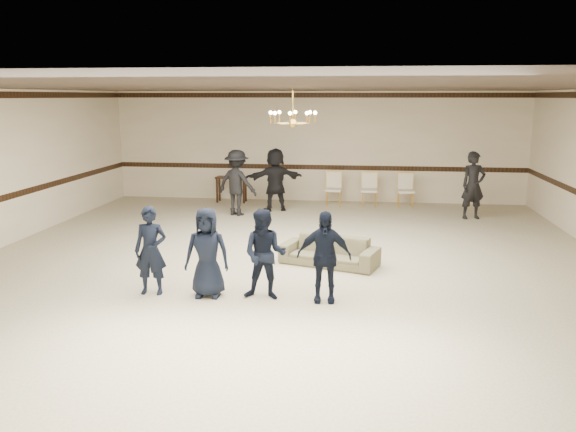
# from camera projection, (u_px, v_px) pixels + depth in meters

# --- Properties ---
(room) EXTENTS (12.01, 14.01, 3.21)m
(room) POSITION_uv_depth(u_px,v_px,m) (286.00, 181.00, 10.11)
(room) COLOR beige
(room) RESTS_ON ground
(chair_rail) EXTENTS (12.00, 0.02, 0.14)m
(chair_rail) POSITION_uv_depth(u_px,v_px,m) (317.00, 167.00, 17.01)
(chair_rail) COLOR black
(chair_rail) RESTS_ON wall_back
(crown_molding) EXTENTS (12.00, 0.02, 0.14)m
(crown_molding) POSITION_uv_depth(u_px,v_px,m) (317.00, 95.00, 16.59)
(crown_molding) COLOR black
(crown_molding) RESTS_ON wall_back
(chandelier) EXTENTS (0.94, 0.94, 0.89)m
(chandelier) POSITION_uv_depth(u_px,v_px,m) (293.00, 106.00, 10.82)
(chandelier) COLOR gold
(chandelier) RESTS_ON ceiling
(boy_a) EXTENTS (0.52, 0.36, 1.40)m
(boy_a) POSITION_uv_depth(u_px,v_px,m) (151.00, 251.00, 8.99)
(boy_a) COLOR black
(boy_a) RESTS_ON floor
(boy_b) EXTENTS (0.70, 0.48, 1.40)m
(boy_b) POSITION_uv_depth(u_px,v_px,m) (207.00, 253.00, 8.88)
(boy_b) COLOR black
(boy_b) RESTS_ON floor
(boy_c) EXTENTS (0.71, 0.57, 1.40)m
(boy_c) POSITION_uv_depth(u_px,v_px,m) (265.00, 255.00, 8.77)
(boy_c) COLOR black
(boy_c) RESTS_ON floor
(boy_d) EXTENTS (0.83, 0.38, 1.40)m
(boy_d) POSITION_uv_depth(u_px,v_px,m) (324.00, 257.00, 8.66)
(boy_d) COLOR black
(boy_d) RESTS_ON floor
(settee) EXTENTS (1.91, 1.21, 0.52)m
(settee) POSITION_uv_depth(u_px,v_px,m) (329.00, 251.00, 10.62)
(settee) COLOR #746E4D
(settee) RESTS_ON floor
(adult_left) EXTENTS (1.25, 0.98, 1.70)m
(adult_left) POSITION_uv_depth(u_px,v_px,m) (237.00, 183.00, 14.97)
(adult_left) COLOR black
(adult_left) RESTS_ON floor
(adult_mid) EXTENTS (1.65, 1.06, 1.70)m
(adult_mid) POSITION_uv_depth(u_px,v_px,m) (275.00, 180.00, 15.54)
(adult_mid) COLOR black
(adult_mid) RESTS_ON floor
(adult_right) EXTENTS (0.71, 0.57, 1.70)m
(adult_right) POSITION_uv_depth(u_px,v_px,m) (473.00, 185.00, 14.53)
(adult_right) COLOR black
(adult_right) RESTS_ON floor
(banquet_chair_left) EXTENTS (0.50, 0.50, 0.94)m
(banquet_chair_left) POSITION_uv_depth(u_px,v_px,m) (334.00, 189.00, 16.34)
(banquet_chair_left) COLOR #F4EACD
(banquet_chair_left) RESTS_ON floor
(banquet_chair_mid) EXTENTS (0.47, 0.47, 0.94)m
(banquet_chair_mid) POSITION_uv_depth(u_px,v_px,m) (369.00, 190.00, 16.21)
(banquet_chair_mid) COLOR #F4EACD
(banquet_chair_mid) RESTS_ON floor
(banquet_chair_right) EXTENTS (0.50, 0.50, 0.94)m
(banquet_chair_right) POSITION_uv_depth(u_px,v_px,m) (406.00, 191.00, 16.09)
(banquet_chair_right) COLOR #F4EACD
(banquet_chair_right) RESTS_ON floor
(console_table) EXTENTS (0.92, 0.46, 0.75)m
(console_table) POSITION_uv_depth(u_px,v_px,m) (231.00, 189.00, 16.92)
(console_table) COLOR black
(console_table) RESTS_ON floor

